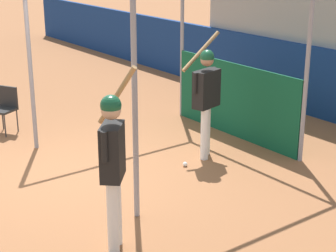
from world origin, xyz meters
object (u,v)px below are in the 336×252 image
at_px(player_waiting, 113,158).
at_px(player_batter, 206,93).
at_px(folding_chair, 5,105).
at_px(baseball, 185,164).

bearing_deg(player_waiting, player_batter, -17.93).
xyz_separation_m(folding_chair, baseball, (3.25, 1.59, -0.48)).
height_order(player_waiting, baseball, player_waiting).
relative_size(player_batter, folding_chair, 2.31).
distance_m(player_batter, player_waiting, 3.10).
relative_size(player_waiting, baseball, 28.17).
height_order(player_batter, folding_chair, player_batter).
distance_m(player_batter, folding_chair, 3.79).
bearing_deg(player_waiting, folding_chair, 35.03).
bearing_deg(player_waiting, baseball, -14.90).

